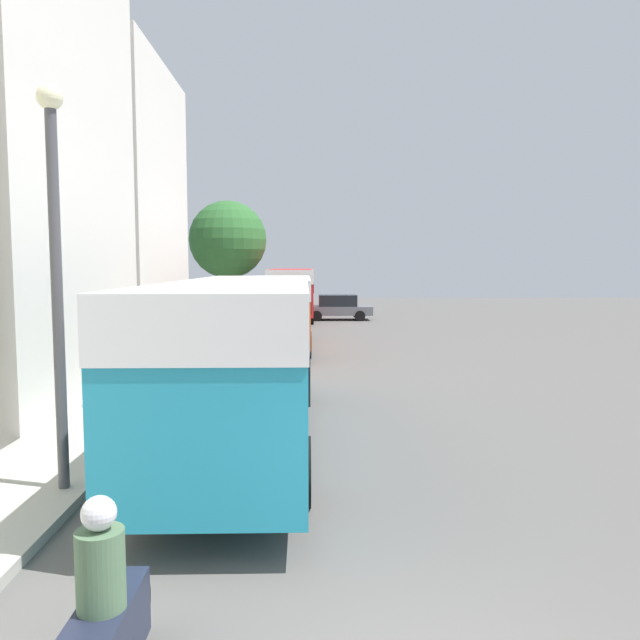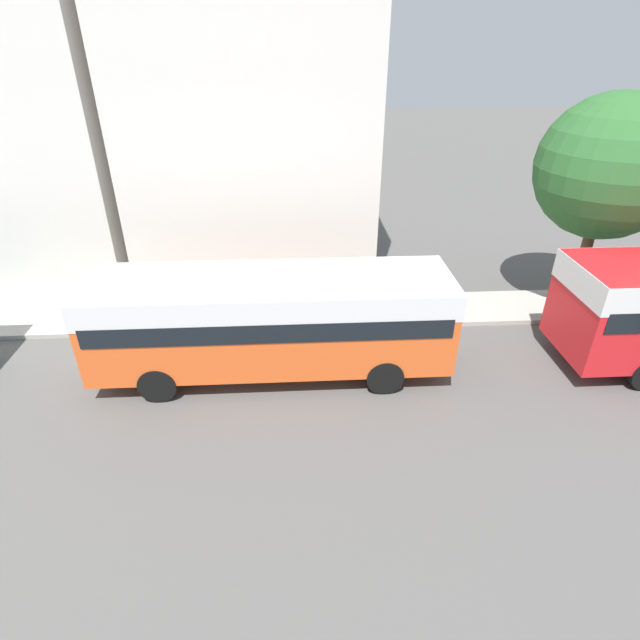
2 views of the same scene
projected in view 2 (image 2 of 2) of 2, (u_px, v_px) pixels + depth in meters
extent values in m
cube|color=silver|center=(251.00, 127.00, 17.65)|extent=(5.38, 8.54, 11.13)
cube|color=#EA5B23|center=(272.00, 319.00, 13.56)|extent=(2.58, 9.63, 2.39)
cube|color=white|center=(270.00, 291.00, 13.15)|extent=(2.61, 9.68, 0.72)
cube|color=black|center=(271.00, 309.00, 13.41)|extent=(2.64, 9.24, 0.53)
cylinder|color=black|center=(372.00, 330.00, 15.34)|extent=(0.28, 1.00, 1.00)
cylinder|color=black|center=(385.00, 376.00, 13.28)|extent=(0.28, 1.00, 1.00)
cylinder|color=black|center=(175.00, 336.00, 15.04)|extent=(0.28, 1.00, 1.00)
cylinder|color=black|center=(158.00, 384.00, 12.98)|extent=(0.28, 1.00, 1.00)
cylinder|color=black|center=(600.00, 328.00, 15.46)|extent=(0.28, 1.00, 1.00)
cylinder|color=#232838|center=(368.00, 304.00, 16.64)|extent=(0.34, 0.34, 0.87)
cylinder|color=#33477F|center=(369.00, 283.00, 16.24)|extent=(0.42, 0.42, 0.73)
sphere|color=tan|center=(370.00, 269.00, 16.00)|extent=(0.24, 0.24, 0.24)
cylinder|color=brown|center=(582.00, 262.00, 16.96)|extent=(0.36, 0.36, 3.04)
sphere|color=#2D662D|center=(609.00, 167.00, 15.38)|extent=(4.42, 4.42, 4.42)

